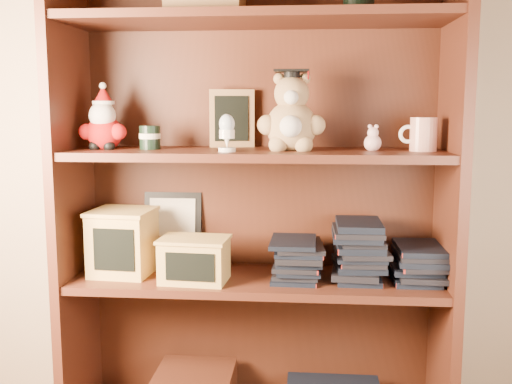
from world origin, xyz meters
TOP-DOWN VIEW (x-y plane):
  - bookcase at (-0.06, 1.36)m, footprint 1.20×0.35m
  - shelf_lower at (-0.05, 1.30)m, footprint 1.14×0.33m
  - shelf_upper at (-0.05, 1.30)m, footprint 1.14×0.33m
  - santa_plush at (-0.53, 1.30)m, footprint 0.15×0.11m
  - teachers_tin at (-0.38, 1.30)m, footprint 0.07×0.07m
  - chalkboard_plaque at (-0.14, 1.42)m, footprint 0.14×0.09m
  - egg_cup at (-0.13, 1.23)m, footprint 0.05×0.05m
  - grad_teddy_bear at (0.05, 1.30)m, footprint 0.20×0.18m
  - pink_figurine at (0.30, 1.30)m, footprint 0.05×0.05m
  - teacher_mug at (0.44, 1.30)m, footprint 0.11×0.08m
  - certificate_frame at (-0.35, 1.44)m, footprint 0.19×0.05m
  - treats_box at (-0.48, 1.30)m, footprint 0.20×0.20m
  - pencils_box at (-0.24, 1.24)m, footprint 0.22×0.16m
  - book_stack_left at (0.07, 1.30)m, footprint 0.14×0.20m
  - book_stack_mid at (0.27, 1.30)m, footprint 0.14×0.20m
  - book_stack_right at (0.45, 1.30)m, footprint 0.14×0.20m

SIDE VIEW (x-z plane):
  - shelf_lower at x=-0.05m, z-range 0.53..0.55m
  - book_stack_right at x=0.45m, z-range 0.55..0.66m
  - pencils_box at x=-0.24m, z-range 0.55..0.69m
  - book_stack_left at x=0.07m, z-range 0.55..0.69m
  - book_stack_mid at x=0.27m, z-range 0.55..0.73m
  - treats_box at x=-0.48m, z-range 0.55..0.76m
  - certificate_frame at x=-0.35m, z-range 0.55..0.79m
  - bookcase at x=-0.06m, z-range -0.02..1.58m
  - shelf_upper at x=-0.05m, z-range 0.93..0.95m
  - pink_figurine at x=0.30m, z-range 0.94..1.02m
  - teachers_tin at x=-0.38m, z-range 0.95..1.02m
  - teacher_mug at x=0.44m, z-range 0.95..1.05m
  - egg_cup at x=-0.13m, z-range 0.95..1.06m
  - santa_plush at x=-0.53m, z-range 0.92..1.13m
  - chalkboard_plaque at x=-0.14m, z-range 0.95..1.13m
  - grad_teddy_bear at x=0.05m, z-range 0.92..1.17m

